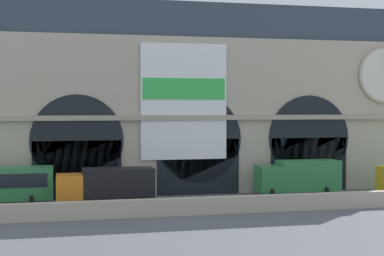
# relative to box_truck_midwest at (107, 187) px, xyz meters

# --- Properties ---
(ground_plane) EXTENTS (200.00, 200.00, 0.00)m
(ground_plane) POSITION_rel_box_truck_midwest_xyz_m (8.61, 0.40, -1.70)
(ground_plane) COLOR #54565B
(quay_parapet_wall) EXTENTS (90.00, 0.70, 1.26)m
(quay_parapet_wall) POSITION_rel_box_truck_midwest_xyz_m (8.61, -4.15, -1.07)
(quay_parapet_wall) COLOR #B2A891
(quay_parapet_wall) RESTS_ON ground
(station_building) EXTENTS (44.98, 6.08, 17.46)m
(station_building) POSITION_rel_box_truck_midwest_xyz_m (8.65, 8.23, 6.83)
(station_building) COLOR #B2A891
(station_building) RESTS_ON ground
(box_truck_midwest) EXTENTS (7.50, 2.91, 3.12)m
(box_truck_midwest) POSITION_rel_box_truck_midwest_xyz_m (0.00, 0.00, 0.00)
(box_truck_midwest) COLOR orange
(box_truck_midwest) RESTS_ON ground
(box_truck_mideast) EXTENTS (7.50, 2.91, 3.12)m
(box_truck_mideast) POSITION_rel_box_truck_midwest_xyz_m (17.28, 2.94, 0.00)
(box_truck_mideast) COLOR #2D7A42
(box_truck_mideast) RESTS_ON ground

